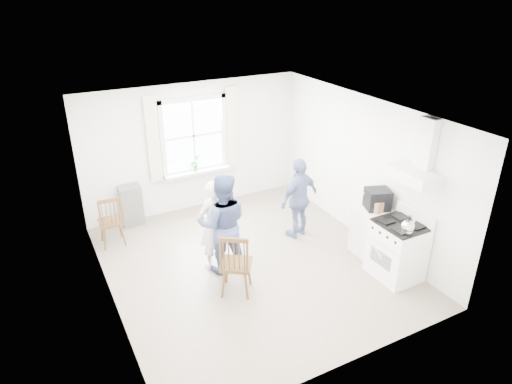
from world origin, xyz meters
name	(u,v)px	position (x,y,z in m)	size (l,w,h in m)	color
room_shell	(251,195)	(0.00, 0.00, 1.30)	(4.62, 5.12, 2.64)	gray
window_assembly	(194,140)	(0.00, 2.45, 1.46)	(1.88, 0.24, 1.70)	white
range_hood	(418,164)	(2.07, -1.35, 1.90)	(0.45, 0.76, 0.94)	silver
shelf_unit	(131,205)	(-1.40, 2.33, 0.40)	(0.40, 0.30, 0.80)	slate
gas_stove	(397,249)	(1.91, -1.35, 0.48)	(0.68, 0.76, 1.12)	white
kettle	(408,227)	(1.79, -1.59, 1.05)	(0.20, 0.20, 0.29)	silver
low_cabinet	(371,231)	(1.98, -0.65, 0.45)	(0.50, 0.55, 0.90)	silver
stereo_stack	(377,199)	(2.00, -0.70, 1.07)	(0.47, 0.45, 0.34)	black
cardboard_box	(379,205)	(1.97, -0.77, 0.99)	(0.29, 0.21, 0.18)	#9F6D4D
windsor_chair_a	(111,217)	(-1.90, 1.66, 0.60)	(0.43, 0.42, 0.98)	#482F17
windsor_chair_b	(235,259)	(-0.59, -0.63, 0.65)	(0.62, 0.61, 1.07)	#482F17
person_left	(213,225)	(-0.54, 0.27, 0.77)	(0.56, 0.56, 1.54)	white
person_mid	(223,224)	(-0.45, 0.08, 0.85)	(0.82, 0.82, 1.69)	#414E79
person_right	(299,198)	(1.22, 0.46, 0.76)	(0.89, 0.89, 1.53)	navy
potted_plant	(195,163)	(-0.04, 2.36, 1.03)	(0.19, 0.19, 0.35)	#2D6731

